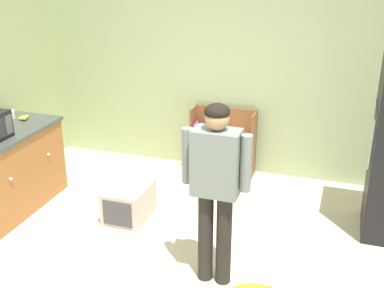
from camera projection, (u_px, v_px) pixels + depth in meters
The scene contains 7 objects.
ground_plane at pixel (184, 271), 4.39m from camera, with size 12.00×12.00×0.00m, color beige.
back_wall at pixel (246, 68), 5.95m from camera, with size 5.20×0.06×2.70m, color #A1B17F.
bookshelf at pixel (219, 145), 6.23m from camera, with size 0.80×0.28×0.85m.
standing_person at pixel (216, 180), 3.93m from camera, with size 0.57×0.22×1.60m.
pet_carrier at pixel (129, 202), 5.22m from camera, with size 0.42×0.55×0.36m.
banana_bunch at pixel (25, 117), 5.51m from camera, with size 0.12×0.16×0.04m.
white_cup at pixel (11, 114), 5.55m from camera, with size 0.08×0.08×0.10m, color white.
Camera 1 is at (1.22, -3.45, 2.68)m, focal length 45.74 mm.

